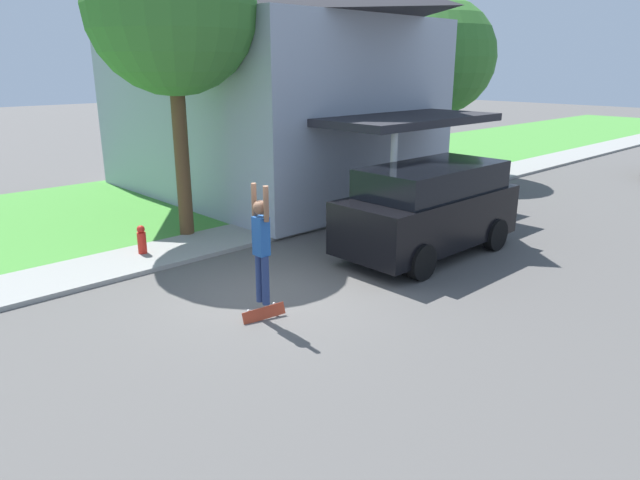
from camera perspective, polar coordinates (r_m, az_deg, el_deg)
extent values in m
plane|color=#54514F|center=(11.08, -5.19, -5.57)|extent=(120.00, 120.00, 0.00)
cube|color=#478E38|center=(20.67, -5.93, 5.22)|extent=(10.00, 80.00, 0.08)
cube|color=gray|center=(17.46, 2.94, 3.12)|extent=(1.80, 80.00, 0.10)
cube|color=#99A3B2|center=(19.94, -5.56, 12.92)|extent=(10.01, 7.35, 5.51)
cube|color=#28282D|center=(15.59, 8.70, 11.83)|extent=(2.60, 5.15, 0.20)
cylinder|color=silver|center=(13.70, 7.27, 5.05)|extent=(0.16, 0.16, 2.70)
cylinder|color=brown|center=(14.69, -13.70, 8.78)|extent=(0.36, 0.36, 4.35)
sphere|color=#38752D|center=(14.61, -14.66, 21.59)|extent=(4.02, 4.02, 4.02)
cylinder|color=brown|center=(23.38, 11.29, 10.53)|extent=(0.36, 0.36, 3.28)
sphere|color=#38752D|center=(23.24, 11.72, 17.49)|extent=(4.36, 4.36, 4.36)
cube|color=black|center=(13.40, 10.75, 2.21)|extent=(1.95, 4.67, 1.16)
cube|color=black|center=(13.30, 11.26, 6.04)|extent=(1.79, 3.64, 0.63)
cylinder|color=black|center=(15.19, 11.04, 2.00)|extent=(0.24, 0.77, 0.77)
cylinder|color=black|center=(14.24, 17.11, 0.53)|extent=(0.24, 0.77, 0.77)
cylinder|color=black|center=(13.03, 3.54, -0.24)|extent=(0.24, 0.77, 0.77)
cylinder|color=black|center=(11.90, 10.10, -2.18)|extent=(0.24, 0.77, 0.77)
cylinder|color=navy|center=(9.85, -6.08, -3.78)|extent=(0.13, 0.13, 0.87)
cylinder|color=navy|center=(9.73, -5.47, -4.04)|extent=(0.13, 0.13, 0.87)
cube|color=#1E4C93|center=(9.54, -5.91, 0.39)|extent=(0.25, 0.20, 0.66)
sphere|color=brown|center=(9.41, -6.00, 3.26)|extent=(0.24, 0.24, 0.24)
cylinder|color=brown|center=(9.52, -6.61, 3.93)|extent=(0.09, 0.09, 0.59)
cylinder|color=brown|center=(9.27, -5.42, 3.61)|extent=(0.09, 0.09, 0.59)
cube|color=#B73D23|center=(10.07, -5.62, -7.30)|extent=(0.25, 0.78, 0.26)
cylinder|color=silver|center=(10.19, -4.60, -6.38)|extent=(0.03, 0.06, 0.06)
cylinder|color=silver|center=(10.23, -4.39, -7.43)|extent=(0.03, 0.06, 0.06)
cylinder|color=silver|center=(10.02, -7.16, -7.08)|extent=(0.03, 0.06, 0.06)
cylinder|color=silver|center=(10.06, -6.94, -8.15)|extent=(0.03, 0.06, 0.06)
cylinder|color=red|center=(13.71, -17.37, -0.27)|extent=(0.20, 0.20, 0.49)
sphere|color=red|center=(13.63, -17.49, 1.04)|extent=(0.18, 0.18, 0.18)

